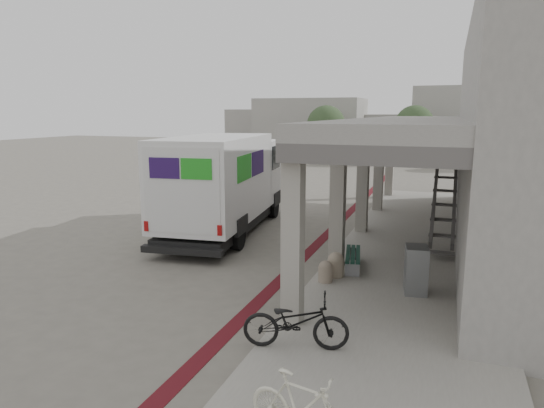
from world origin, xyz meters
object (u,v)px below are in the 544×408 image
at_px(bicycle_black, 296,322).
at_px(utility_cabinet, 416,270).
at_px(fedex_truck, 225,181).
at_px(bicycle_cream, 301,408).
at_px(bench, 353,257).

bearing_deg(bicycle_black, utility_cabinet, -40.78).
distance_m(fedex_truck, bicycle_black, 9.31).
bearing_deg(fedex_truck, bicycle_black, -63.61).
height_order(fedex_truck, utility_cabinet, fedex_truck).
relative_size(bicycle_black, bicycle_cream, 1.24).
height_order(fedex_truck, bicycle_black, fedex_truck).
bearing_deg(bicycle_cream, fedex_truck, 43.00).
xyz_separation_m(utility_cabinet, bicycle_black, (-1.80, -3.51, -0.06)).
bearing_deg(bench, fedex_truck, 140.76).
relative_size(fedex_truck, utility_cabinet, 7.57).
xyz_separation_m(bicycle_black, bicycle_cream, (0.80, -2.32, -0.04)).
relative_size(fedex_truck, bicycle_cream, 5.52).
bearing_deg(bench, bicycle_cream, -94.25).
distance_m(bicycle_black, bicycle_cream, 2.46).
bearing_deg(fedex_truck, bicycle_cream, -66.57).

